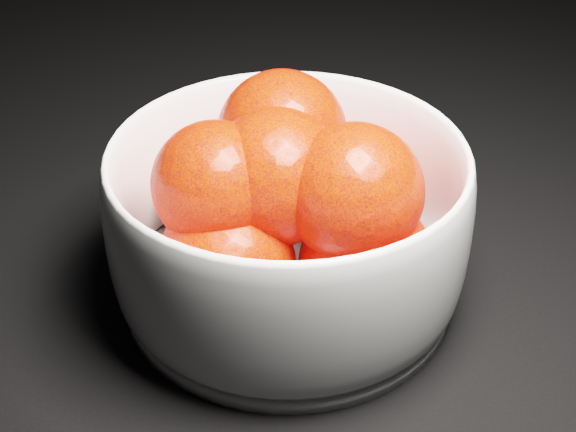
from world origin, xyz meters
name	(u,v)px	position (x,y,z in m)	size (l,w,h in m)	color
bowl	(288,223)	(0.12, 0.25, 0.06)	(0.23, 0.23, 0.11)	white
orange_pile	(287,200)	(0.12, 0.25, 0.08)	(0.18, 0.18, 0.13)	#FF1C05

